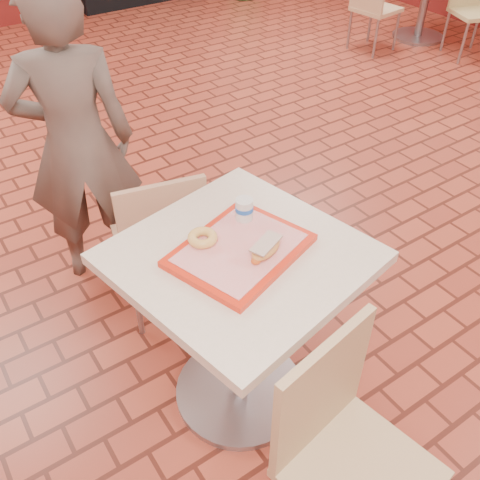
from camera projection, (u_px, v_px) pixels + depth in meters
wainscot_band at (335, 168)px, 2.90m from camera, size 8.00×10.00×1.00m
main_table at (240, 306)px, 2.04m from camera, size 0.79×0.79×0.83m
chair_main_front at (344, 445)px, 1.67m from camera, size 0.48×0.48×0.90m
chair_main_back at (161, 240)px, 2.47m from camera, size 0.47×0.47×0.85m
customer at (77, 144)px, 2.55m from camera, size 0.65×0.53×1.55m
serving_tray at (240, 250)px, 1.85m from camera, size 0.45×0.35×0.03m
ring_donut at (203, 238)px, 1.86m from camera, size 0.13×0.13×0.03m
long_john_donut at (265, 249)px, 1.81m from camera, size 0.16×0.12×0.05m
paper_cup at (244, 209)px, 1.94m from camera, size 0.07×0.07×0.08m
chair_second_left at (373, 3)px, 5.26m from camera, size 0.44×0.44×0.85m
chair_second_front at (474, 3)px, 5.21m from camera, size 0.52×0.52×0.87m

